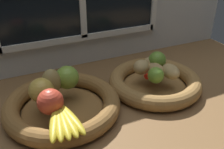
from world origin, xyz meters
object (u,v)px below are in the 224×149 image
fruit_bowl_right (155,82)px  potato_back (153,63)px  banana_bunch_front (63,119)px  apple_green_back (67,77)px  pear_brown (51,82)px  lime_near (156,75)px  lime_far (157,60)px  potato_oblong (141,67)px  chili_pepper (158,71)px  potato_small (170,71)px  apple_red_front (50,102)px  fruit_bowl_left (63,105)px  potato_large (156,70)px  apple_golden_left (41,90)px

fruit_bowl_right → potato_back: 7.20cm
banana_bunch_front → apple_green_back: bearing=69.9°
apple_green_back → pear_brown: (-5.23, -1.52, 0.46)cm
banana_bunch_front → potato_back: potato_back is taller
potato_back → lime_near: (-5.04, -9.10, 0.58)cm
lime_far → potato_oblong: bearing=-170.8°
pear_brown → potato_back: pear_brown is taller
potato_oblong → chili_pepper: size_ratio=0.54×
fruit_bowl_right → potato_oblong: bearing=142.1°
potato_oblong → potato_small: (7.48, -6.60, -0.17)cm
fruit_bowl_right → banana_bunch_front: (-35.82, -11.96, 4.11)cm
apple_red_front → chili_pepper: size_ratio=0.59×
apple_green_back → potato_oblong: size_ratio=1.14×
potato_small → lime_near: size_ratio=1.45×
apple_red_front → potato_small: (40.95, 2.54, -1.25)cm
fruit_bowl_left → potato_small: potato_small is taller
potato_oblong → potato_small: bearing=-41.4°
apple_red_front → potato_large: 37.95cm
lime_near → fruit_bowl_left: bearing=172.0°
fruit_bowl_right → potato_back: (2.20, 4.84, 4.86)cm
apple_green_back → potato_small: size_ratio=0.95×
apple_golden_left → potato_back: apple_golden_left is taller
fruit_bowl_left → potato_back: bearing=7.8°
lime_near → apple_red_front: bearing=-177.0°
apple_green_back → potato_back: bearing=0.3°
banana_bunch_front → apple_golden_left: bearing=102.1°
apple_green_back → chili_pepper: 31.44cm
fruit_bowl_left → potato_back: (35.25, 4.84, 4.86)cm
banana_bunch_front → chili_pepper: (37.11, 12.38, -0.37)cm
potato_small → lime_far: size_ratio=1.22×
apple_green_back → lime_far: apple_green_back is taller
potato_oblong → chili_pepper: 6.07cm
banana_bunch_front → potato_oblong: bearing=25.3°
apple_red_front → chili_pepper: bearing=9.5°
apple_red_front → pear_brown: 9.53cm
apple_red_front → fruit_bowl_left: bearing=54.1°
potato_back → potato_small: bearing=-81.0°
apple_red_front → potato_oblong: 34.72cm
apple_red_front → potato_back: 41.13cm
pear_brown → fruit_bowl_right: bearing=-5.1°
fruit_bowl_left → apple_golden_left: 8.41cm
fruit_bowl_right → apple_golden_left: 39.04cm
fruit_bowl_left → potato_oblong: potato_oblong is taller
apple_golden_left → potato_back: bearing=6.0°
potato_oblong → potato_small: 9.98cm
apple_green_back → lime_near: bearing=-18.3°
potato_small → potato_back: potato_small is taller
apple_green_back → potato_large: bearing=-8.9°
apple_golden_left → chili_pepper: size_ratio=0.60×
potato_back → lime_far: bearing=-27.3°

